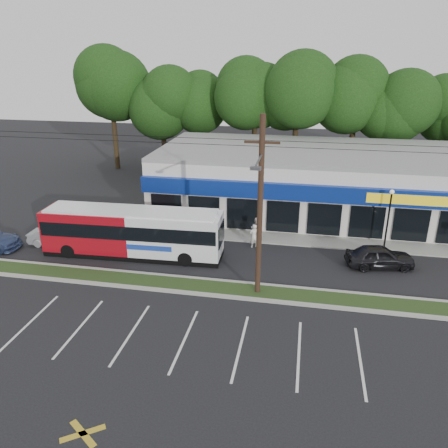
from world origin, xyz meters
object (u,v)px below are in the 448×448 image
pedestrian_b (256,229)px  pedestrian_a (254,236)px  lamp_post (389,212)px  utility_pole (257,203)px  metrobus (133,231)px  car_silver (57,237)px  car_dark (380,256)px

pedestrian_b → pedestrian_a: bearing=104.0°
lamp_post → utility_pole: bearing=-136.1°
metrobus → car_silver: size_ratio=3.02×
car_dark → pedestrian_a: pedestrian_a is taller
car_dark → pedestrian_b: pedestrian_b is taller
car_silver → pedestrian_b: (13.69, 3.57, 0.21)m
lamp_post → car_silver: lamp_post is taller
car_silver → pedestrian_a: bearing=-82.3°
metrobus → car_silver: bearing=173.7°
metrobus → car_dark: bearing=2.2°
metrobus → car_dark: size_ratio=2.84×
utility_pole → lamp_post: utility_pole is taller
utility_pole → metrobus: size_ratio=4.16×
pedestrian_a → metrobus: bearing=-10.7°
metrobus → pedestrian_a: bearing=17.1°
car_silver → lamp_post: bearing=-82.2°
pedestrian_a → utility_pole: bearing=67.5°
metrobus → lamp_post: bearing=12.2°
car_dark → pedestrian_a: size_ratio=2.49×
pedestrian_a → car_dark: bearing=139.6°
lamp_post → car_silver: (-22.69, -3.87, -2.01)m
metrobus → car_dark: 16.09m
car_dark → pedestrian_a: (-8.23, 1.51, 0.13)m
metrobus → car_silver: metrobus is taller
lamp_post → car_dark: lamp_post is taller
lamp_post → car_dark: 3.73m
lamp_post → pedestrian_a: size_ratio=2.50×
car_dark → pedestrian_a: 8.37m
pedestrian_b → car_silver: bearing=28.6°
utility_pole → car_dark: size_ratio=11.81×
utility_pole → metrobus: utility_pole is taller
lamp_post → pedestrian_a: (-9.00, -1.58, -1.82)m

